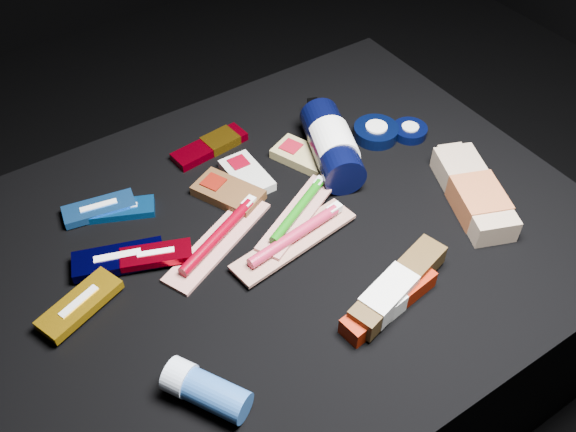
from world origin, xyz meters
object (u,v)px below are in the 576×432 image
lotion_bottle (332,145)px  deodorant_stick (205,390)px  toothpaste_carton_red (385,305)px  bodywash_bottle (474,194)px

lotion_bottle → deodorant_stick: bearing=-123.9°
lotion_bottle → toothpaste_carton_red: lotion_bottle is taller
bodywash_bottle → toothpaste_carton_red: size_ratio=1.29×
bodywash_bottle → toothpaste_carton_red: 0.28m
bodywash_bottle → toothpaste_carton_red: bearing=-139.4°
bodywash_bottle → toothpaste_carton_red: bodywash_bottle is taller
bodywash_bottle → deodorant_stick: 0.55m
deodorant_stick → toothpaste_carton_red: (0.28, -0.02, -0.01)m
bodywash_bottle → deodorant_stick: deodorant_stick is taller
lotion_bottle → bodywash_bottle: lotion_bottle is taller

